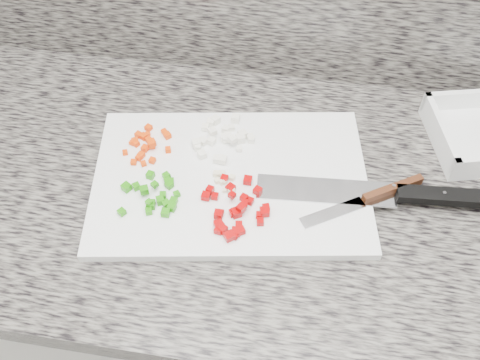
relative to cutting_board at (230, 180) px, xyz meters
name	(u,v)px	position (x,y,z in m)	size (l,w,h in m)	color
cabinet	(270,306)	(0.09, 0.00, -0.48)	(3.92, 0.62, 0.86)	silver
countertop	(281,194)	(0.09, 0.00, -0.03)	(3.96, 0.64, 0.04)	#6A665D
cutting_board	(230,180)	(0.00, 0.00, 0.00)	(0.47, 0.31, 0.02)	white
carrot_pile	(147,144)	(-0.16, 0.05, 0.01)	(0.09, 0.10, 0.02)	#F14005
onion_pile	(222,137)	(-0.03, 0.08, 0.02)	(0.11, 0.12, 0.02)	white
green_pepper_pile	(154,195)	(-0.12, -0.06, 0.02)	(0.10, 0.10, 0.02)	#25890C
red_pepper_pile	(235,211)	(0.02, -0.07, 0.02)	(0.12, 0.13, 0.02)	#A90203
garlic_pile	(223,181)	(-0.01, -0.01, 0.01)	(0.05, 0.05, 0.01)	#F2E6BB
chef_knife	(402,194)	(0.29, 0.00, 0.01)	(0.38, 0.07, 0.02)	silver
paring_knife	(378,195)	(0.25, 0.00, 0.01)	(0.20, 0.13, 0.02)	silver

